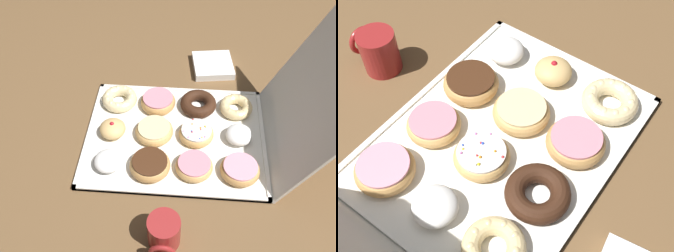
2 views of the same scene
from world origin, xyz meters
The scene contains 15 objects.
ground_plane centered at (0.00, 0.00, 0.00)m, with size 3.00×3.00×0.00m, color brown.
donut_box centered at (0.00, 0.00, 0.01)m, with size 0.43×0.56×0.01m.
cruller_donut_0 centered at (-0.13, -0.20, 0.03)m, with size 0.12×0.12×0.04m.
jelly_filled_donut_1 centered at (0.01, -0.20, 0.03)m, with size 0.08×0.08×0.05m.
powdered_filled_donut_2 centered at (0.13, -0.19, 0.03)m, with size 0.08×0.08×0.04m.
pink_frosted_donut_3 centered at (-0.13, -0.07, 0.03)m, with size 0.12×0.12×0.04m.
glazed_ring_donut_4 centered at (0.00, -0.07, 0.03)m, with size 0.12×0.12×0.04m.
chocolate_frosted_donut_5 centered at (0.13, -0.07, 0.03)m, with size 0.12×0.12×0.04m.
chocolate_cake_ring_donut_6 centered at (-0.13, 0.07, 0.03)m, with size 0.12×0.12×0.04m.
sprinkle_donut_7 centered at (0.00, 0.06, 0.03)m, with size 0.11×0.11×0.04m.
pink_frosted_donut_8 centered at (0.12, 0.06, 0.03)m, with size 0.11×0.11×0.04m.
cruller_donut_9 centered at (-0.12, 0.19, 0.03)m, with size 0.11×0.11×0.04m.
powdered_filled_donut_10 centered at (0.00, 0.20, 0.03)m, with size 0.08×0.08×0.05m.
pink_frosted_donut_11 centered at (0.13, 0.19, 0.03)m, with size 0.11×0.11×0.04m.
coffee_mug centered at (0.35, -0.01, 0.05)m, with size 0.10×0.08×0.10m.
Camera 2 is at (-0.30, 0.39, 0.72)m, focal length 46.27 mm.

